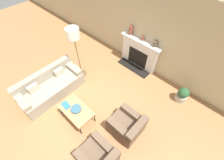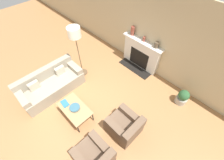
{
  "view_description": "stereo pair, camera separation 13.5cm",
  "coord_description": "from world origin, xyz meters",
  "px_view_note": "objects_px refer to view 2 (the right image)",
  "views": [
    {
      "loc": [
        2.29,
        -0.94,
        4.27
      ],
      "look_at": [
        0.11,
        1.39,
        0.45
      ],
      "focal_mm": 24.0,
      "sensor_mm": 36.0,
      "label": 1
    },
    {
      "loc": [
        2.39,
        -0.85,
        4.27
      ],
      "look_at": [
        0.11,
        1.39,
        0.45
      ],
      "focal_mm": 24.0,
      "sensor_mm": 36.0,
      "label": 2
    }
  ],
  "objects_px": {
    "bowl": "(75,107)",
    "mantel_vase_center_left": "(144,39)",
    "fireplace": "(141,54)",
    "potted_plant": "(183,97)",
    "armchair_far": "(125,126)",
    "mantel_vase_left": "(133,31)",
    "mantel_vase_center_right": "(156,45)",
    "book": "(65,103)",
    "armchair_near": "(94,157)",
    "coffee_table": "(75,109)",
    "couch": "(51,84)",
    "floor_lamp": "(75,36)"
  },
  "relations": [
    {
      "from": "book",
      "to": "mantel_vase_left",
      "type": "height_order",
      "value": "mantel_vase_left"
    },
    {
      "from": "armchair_far",
      "to": "floor_lamp",
      "type": "bearing_deg",
      "value": -101.65
    },
    {
      "from": "bowl",
      "to": "mantel_vase_center_right",
      "type": "height_order",
      "value": "mantel_vase_center_right"
    },
    {
      "from": "couch",
      "to": "potted_plant",
      "type": "relative_size",
      "value": 3.69
    },
    {
      "from": "couch",
      "to": "mantel_vase_left",
      "type": "bearing_deg",
      "value": -13.82
    },
    {
      "from": "bowl",
      "to": "floor_lamp",
      "type": "relative_size",
      "value": 0.15
    },
    {
      "from": "armchair_far",
      "to": "mantel_vase_center_left",
      "type": "relative_size",
      "value": 5.3
    },
    {
      "from": "armchair_near",
      "to": "coffee_table",
      "type": "bearing_deg",
      "value": -107.02
    },
    {
      "from": "fireplace",
      "to": "book",
      "type": "xyz_separation_m",
      "value": [
        -0.25,
        -3.22,
        -0.11
      ]
    },
    {
      "from": "bowl",
      "to": "mantel_vase_left",
      "type": "height_order",
      "value": "mantel_vase_left"
    },
    {
      "from": "book",
      "to": "potted_plant",
      "type": "bearing_deg",
      "value": 56.0
    },
    {
      "from": "potted_plant",
      "to": "book",
      "type": "bearing_deg",
      "value": -129.26
    },
    {
      "from": "coffee_table",
      "to": "floor_lamp",
      "type": "bearing_deg",
      "value": 137.15
    },
    {
      "from": "couch",
      "to": "bowl",
      "type": "height_order",
      "value": "couch"
    },
    {
      "from": "couch",
      "to": "mantel_vase_left",
      "type": "xyz_separation_m",
      "value": [
        0.77,
        3.12,
        1.0
      ]
    },
    {
      "from": "armchair_near",
      "to": "mantel_vase_left",
      "type": "relative_size",
      "value": 2.65
    },
    {
      "from": "potted_plant",
      "to": "mantel_vase_center_left",
      "type": "bearing_deg",
      "value": 168.72
    },
    {
      "from": "fireplace",
      "to": "couch",
      "type": "relative_size",
      "value": 0.78
    },
    {
      "from": "fireplace",
      "to": "potted_plant",
      "type": "bearing_deg",
      "value": -10.85
    },
    {
      "from": "bowl",
      "to": "book",
      "type": "height_order",
      "value": "bowl"
    },
    {
      "from": "mantel_vase_center_left",
      "to": "armchair_far",
      "type": "bearing_deg",
      "value": -60.05
    },
    {
      "from": "armchair_near",
      "to": "floor_lamp",
      "type": "xyz_separation_m",
      "value": [
        -2.67,
        1.64,
        1.32
      ]
    },
    {
      "from": "bowl",
      "to": "potted_plant",
      "type": "height_order",
      "value": "potted_plant"
    },
    {
      "from": "mantel_vase_center_left",
      "to": "mantel_vase_center_right",
      "type": "xyz_separation_m",
      "value": [
        0.5,
        0.0,
        0.02
      ]
    },
    {
      "from": "armchair_far",
      "to": "floor_lamp",
      "type": "xyz_separation_m",
      "value": [
        -2.67,
        0.55,
        1.32
      ]
    },
    {
      "from": "floor_lamp",
      "to": "mantel_vase_center_right",
      "type": "height_order",
      "value": "floor_lamp"
    },
    {
      "from": "mantel_vase_center_left",
      "to": "potted_plant",
      "type": "relative_size",
      "value": 0.29
    },
    {
      "from": "armchair_near",
      "to": "floor_lamp",
      "type": "height_order",
      "value": "floor_lamp"
    },
    {
      "from": "bowl",
      "to": "mantel_vase_center_left",
      "type": "height_order",
      "value": "mantel_vase_center_left"
    },
    {
      "from": "armchair_far",
      "to": "potted_plant",
      "type": "bearing_deg",
      "value": 162.43
    },
    {
      "from": "bowl",
      "to": "mantel_vase_left",
      "type": "bearing_deg",
      "value": 100.94
    },
    {
      "from": "mantel_vase_left",
      "to": "book",
      "type": "bearing_deg",
      "value": -85.29
    },
    {
      "from": "mantel_vase_center_left",
      "to": "mantel_vase_center_right",
      "type": "distance_m",
      "value": 0.5
    },
    {
      "from": "armchair_far",
      "to": "mantel_vase_center_right",
      "type": "height_order",
      "value": "mantel_vase_center_right"
    },
    {
      "from": "couch",
      "to": "book",
      "type": "bearing_deg",
      "value": -95.97
    },
    {
      "from": "floor_lamp",
      "to": "mantel_vase_center_right",
      "type": "bearing_deg",
      "value": 46.98
    },
    {
      "from": "bowl",
      "to": "armchair_near",
      "type": "bearing_deg",
      "value": -17.59
    },
    {
      "from": "armchair_near",
      "to": "potted_plant",
      "type": "bearing_deg",
      "value": 168.37
    },
    {
      "from": "bowl",
      "to": "mantel_vase_center_left",
      "type": "bearing_deg",
      "value": 91.38
    },
    {
      "from": "fireplace",
      "to": "coffee_table",
      "type": "height_order",
      "value": "fireplace"
    },
    {
      "from": "mantel_vase_left",
      "to": "mantel_vase_center_right",
      "type": "height_order",
      "value": "mantel_vase_left"
    },
    {
      "from": "fireplace",
      "to": "potted_plant",
      "type": "height_order",
      "value": "fireplace"
    },
    {
      "from": "bowl",
      "to": "fireplace",
      "type": "bearing_deg",
      "value": 91.56
    },
    {
      "from": "couch",
      "to": "armchair_near",
      "type": "distance_m",
      "value": 2.73
    },
    {
      "from": "couch",
      "to": "bowl",
      "type": "xyz_separation_m",
      "value": [
        1.37,
        0.01,
        0.17
      ]
    },
    {
      "from": "mantel_vase_center_right",
      "to": "mantel_vase_left",
      "type": "bearing_deg",
      "value": 180.0
    },
    {
      "from": "fireplace",
      "to": "mantel_vase_center_right",
      "type": "distance_m",
      "value": 0.86
    },
    {
      "from": "couch",
      "to": "mantel_vase_center_left",
      "type": "distance_m",
      "value": 3.5
    },
    {
      "from": "armchair_far",
      "to": "mantel_vase_center_left",
      "type": "xyz_separation_m",
      "value": [
        -1.41,
        2.44,
        0.93
      ]
    },
    {
      "from": "mantel_vase_center_right",
      "to": "fireplace",
      "type": "bearing_deg",
      "value": -178.4
    }
  ]
}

